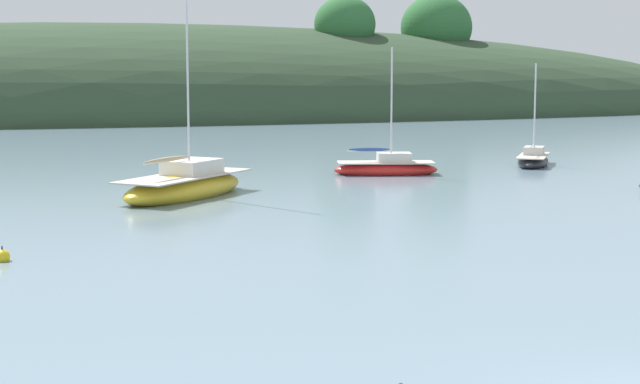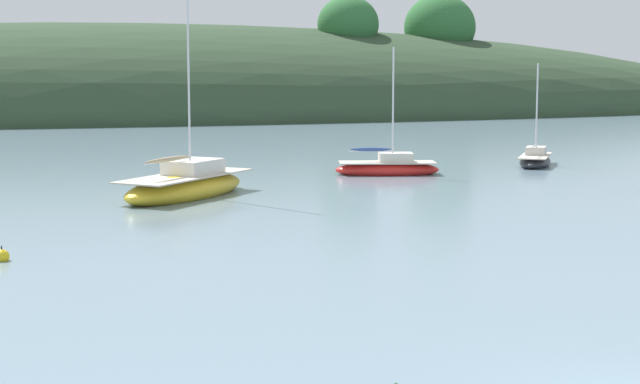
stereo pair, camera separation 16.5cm
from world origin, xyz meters
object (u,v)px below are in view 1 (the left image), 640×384
object	(u,v)px
sailboat_red_portside	(185,186)
mooring_buoy_inner	(2,257)
sailboat_orange_cutter	(533,160)
sailboat_yellow_far	(387,168)

from	to	relation	value
sailboat_red_portside	mooring_buoy_inner	xyz separation A→B (m)	(-7.31, -12.58, -0.34)
sailboat_red_portside	sailboat_orange_cutter	bearing A→B (deg)	20.38
sailboat_orange_cutter	mooring_buoy_inner	bearing A→B (deg)	-144.07
sailboat_yellow_far	mooring_buoy_inner	bearing A→B (deg)	-135.38
sailboat_yellow_far	sailboat_orange_cutter	distance (m)	9.57
sailboat_red_portside	sailboat_orange_cutter	xyz separation A→B (m)	(20.63, 7.66, -0.15)
sailboat_red_portside	sailboat_yellow_far	bearing A→B (deg)	27.02
sailboat_orange_cutter	mooring_buoy_inner	xyz separation A→B (m)	(-27.94, -20.24, -0.19)
sailboat_red_portside	mooring_buoy_inner	size ratio (longest dim) A/B	19.91
mooring_buoy_inner	sailboat_orange_cutter	bearing A→B (deg)	35.93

